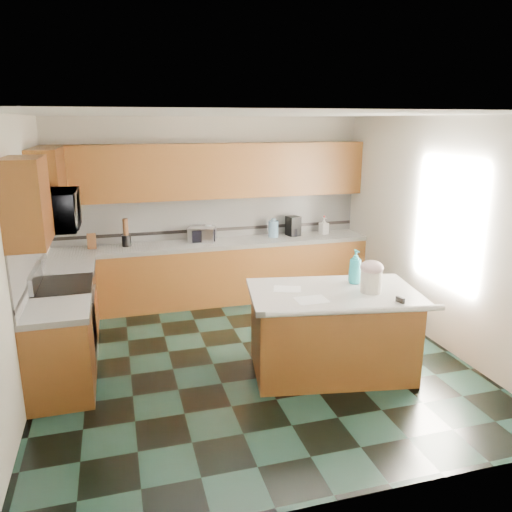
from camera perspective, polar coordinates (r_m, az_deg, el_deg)
name	(u,v)px	position (r m, az deg, el deg)	size (l,w,h in m)	color
floor	(252,359)	(5.83, -0.48, -11.67)	(4.60, 4.60, 0.00)	black
ceiling	(251,114)	(5.21, -0.55, 15.91)	(4.60, 4.60, 0.00)	white
wall_back	(211,209)	(7.58, -5.21, 5.35)	(4.60, 0.04, 2.70)	silver
wall_front	(347,327)	(3.29, 10.40, -8.02)	(4.60, 0.04, 2.70)	silver
wall_left	(17,260)	(5.26, -25.66, -0.47)	(0.04, 4.60, 2.70)	silver
wall_right	(438,232)	(6.37, 20.07, 2.61)	(0.04, 4.60, 2.70)	silver
back_base_cab	(216,274)	(7.48, -4.58, -2.01)	(4.60, 0.60, 0.86)	black
back_countertop	(215,244)	(7.36, -4.65, 1.41)	(4.60, 0.64, 0.06)	silver
back_upper_cab	(212,171)	(7.32, -5.04, 9.67)	(4.60, 0.33, 0.78)	black
back_backsplash	(211,217)	(7.57, -5.14, 4.45)	(4.60, 0.02, 0.63)	silver
back_accent_band	(212,230)	(7.60, -5.10, 3.00)	(4.60, 0.01, 0.05)	black
left_base_cab_rear	(71,302)	(6.71, -20.36, -4.99)	(0.60, 0.82, 0.86)	black
left_counter_rear	(68,267)	(6.57, -20.72, -1.22)	(0.64, 0.82, 0.06)	silver
left_base_cab_front	(60,355)	(5.30, -21.47, -10.53)	(0.60, 0.72, 0.86)	black
left_counter_front	(55,311)	(5.12, -21.96, -5.87)	(0.64, 0.72, 0.06)	silver
left_backsplash	(30,257)	(5.81, -24.38, -0.13)	(0.02, 2.30, 0.63)	silver
left_accent_band	(33,275)	(5.86, -24.12, -1.97)	(0.01, 2.30, 0.05)	black
left_upper_cab_rear	(48,181)	(6.52, -22.69, 7.91)	(0.33, 1.09, 0.78)	black
left_upper_cab_front	(27,202)	(4.89, -24.75, 5.63)	(0.33, 0.72, 0.78)	black
range_body	(66,326)	(5.97, -20.87, -7.44)	(0.60, 0.76, 0.88)	#B7B7BC
range_oven_door	(94,326)	(5.96, -18.04, -7.62)	(0.02, 0.68, 0.55)	black
range_cooktop	(62,286)	(5.82, -21.29, -3.24)	(0.62, 0.78, 0.04)	black
range_handle	(94,294)	(5.83, -18.05, -4.15)	(0.02, 0.02, 0.66)	#B7B7BC
range_backguard	(35,278)	(5.82, -23.95, -2.28)	(0.06, 0.76, 0.18)	#B7B7BC
microwave	(54,210)	(5.63, -22.10, 4.84)	(0.73, 0.50, 0.41)	#B7B7BC
island_base	(332,334)	(5.46, 8.63, -8.82)	(1.64, 0.94, 0.86)	black
island_top	(333,293)	(5.29, 8.83, -4.26)	(1.74, 1.04, 0.06)	silver
island_bullnose	(356,311)	(4.85, 11.38, -6.18)	(0.06, 0.06, 1.74)	silver
treat_jar	(371,281)	(5.28, 13.00, -2.85)	(0.22, 0.22, 0.23)	silver
treat_jar_lid	(372,267)	(5.24, 13.10, -1.29)	(0.24, 0.24, 0.15)	beige
treat_jar_knob	(372,263)	(5.23, 13.13, -0.76)	(0.03, 0.03, 0.08)	tan
treat_jar_knob_end_l	(369,263)	(5.21, 12.75, -0.79)	(0.04, 0.04, 0.04)	tan
treat_jar_knob_end_r	(376,263)	(5.24, 13.51, -0.73)	(0.04, 0.04, 0.04)	tan
soap_bottle_island	(355,267)	(5.51, 11.28, -1.21)	(0.14, 0.14, 0.37)	teal
paper_sheet_a	(311,300)	(4.99, 6.35, -5.00)	(0.31, 0.24, 0.00)	white
paper_sheet_b	(287,289)	(5.28, 3.60, -3.78)	(0.29, 0.21, 0.00)	white
clamp_body	(400,301)	(5.09, 16.14, -5.02)	(0.03, 0.10, 0.09)	black
clamp_handle	(403,305)	(5.05, 16.48, -5.45)	(0.02, 0.02, 0.07)	black
knife_block	(92,241)	(7.26, -18.26, 1.60)	(0.12, 0.10, 0.21)	#472814
utensil_crock	(126,241)	(7.28, -14.58, 1.71)	(0.13, 0.13, 0.16)	black
utensil_bundle	(126,227)	(7.24, -14.69, 3.22)	(0.07, 0.07, 0.23)	#472814
toaster_oven	(202,235)	(7.35, -6.18, 2.46)	(0.38, 0.26, 0.22)	#B7B7BC
toaster_oven_door	(204,236)	(7.23, -6.02, 2.26)	(0.34, 0.01, 0.18)	black
paper_towel	(209,233)	(7.41, -5.44, 2.66)	(0.10, 0.10, 0.24)	white
paper_towel_base	(209,240)	(7.43, -5.42, 1.83)	(0.16, 0.16, 0.01)	#B7B7BC
water_jug	(273,229)	(7.61, 1.99, 3.11)	(0.15, 0.15, 0.25)	#5D85A7
water_jug_neck	(273,220)	(7.58, 2.00, 4.17)	(0.07, 0.07, 0.04)	#5D85A7
coffee_maker	(293,226)	(7.73, 4.28, 3.44)	(0.18, 0.19, 0.30)	black
coffee_carafe	(294,232)	(7.70, 4.38, 2.74)	(0.12, 0.12, 0.12)	black
soap_bottle_back	(324,226)	(7.89, 7.76, 3.45)	(0.12, 0.12, 0.26)	white
soap_back_cap	(324,217)	(7.86, 7.80, 4.49)	(0.02, 0.02, 0.03)	red
window_light_proxy	(448,223)	(6.16, 21.05, 3.55)	(0.02, 1.40, 1.10)	white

